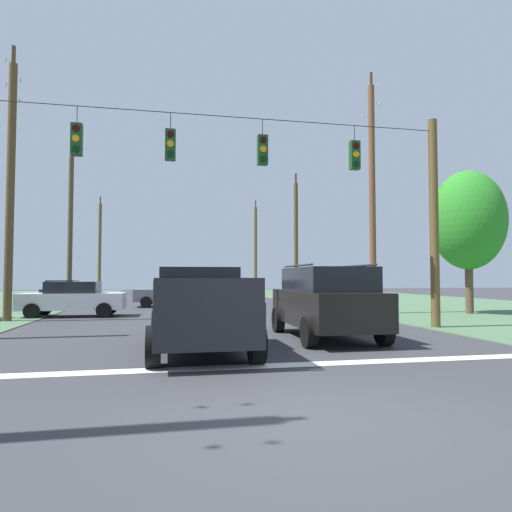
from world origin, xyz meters
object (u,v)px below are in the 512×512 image
(utility_pole_mid_right, at_px, (372,193))
(pickup_truck, at_px, (199,309))
(suv_black, at_px, (326,300))
(utility_pole_far_right, at_px, (296,239))
(distant_car_far_parked, at_px, (63,292))
(utility_pole_distant_right, at_px, (70,227))
(overhead_signal_span, at_px, (216,203))
(tree_roadside_right, at_px, (468,221))
(distant_car_oncoming, at_px, (172,293))
(utility_pole_distant_left, at_px, (100,248))
(distant_car_crossing_white, at_px, (73,298))
(utility_pole_far_left, at_px, (10,184))
(utility_pole_near_left, at_px, (255,249))

(utility_pole_mid_right, bearing_deg, pickup_truck, -134.34)
(suv_black, height_order, utility_pole_far_right, utility_pole_far_right)
(utility_pole_mid_right, bearing_deg, suv_black, -124.06)
(distant_car_far_parked, height_order, utility_pole_distant_right, utility_pole_distant_right)
(suv_black, xyz_separation_m, distant_car_far_parked, (-10.55, 17.84, -0.27))
(overhead_signal_span, xyz_separation_m, suv_black, (2.89, -1.76, -2.95))
(distant_car_far_parked, xyz_separation_m, utility_pole_far_right, (15.80, 2.72, 3.76))
(overhead_signal_span, height_order, tree_roadside_right, overhead_signal_span)
(utility_pole_far_right, bearing_deg, pickup_truck, -112.08)
(suv_black, height_order, distant_car_oncoming, suv_black)
(utility_pole_far_right, xyz_separation_m, utility_pole_distant_left, (-15.81, 13.70, 0.03))
(distant_car_crossing_white, distance_m, utility_pole_distant_right, 12.55)
(utility_pole_far_left, bearing_deg, utility_pole_far_right, 40.90)
(overhead_signal_span, relative_size, utility_pole_far_left, 1.41)
(utility_pole_mid_right, height_order, utility_pole_distant_right, utility_pole_mid_right)
(pickup_truck, distance_m, utility_pole_distant_left, 36.47)
(utility_pole_mid_right, xyz_separation_m, utility_pole_distant_right, (-15.83, 12.78, -0.59))
(distant_car_crossing_white, bearing_deg, utility_pole_distant_left, 95.09)
(utility_pole_far_right, bearing_deg, utility_pole_distant_left, 139.09)
(suv_black, xyz_separation_m, distant_car_crossing_white, (-8.30, 8.88, -0.27))
(utility_pole_mid_right, xyz_separation_m, utility_pole_near_left, (-0.12, 27.16, -1.02))
(overhead_signal_span, xyz_separation_m, distant_car_oncoming, (-1.05, 13.07, -3.22))
(utility_pole_far_left, bearing_deg, tree_roadside_right, -1.20)
(utility_pole_near_left, relative_size, utility_pole_distant_right, 0.92)
(utility_pole_mid_right, relative_size, utility_pole_near_left, 1.17)
(distant_car_far_parked, xyz_separation_m, tree_roadside_right, (20.02, -11.22, 3.57))
(utility_pole_mid_right, relative_size, utility_pole_far_right, 1.21)
(distant_car_oncoming, bearing_deg, overhead_signal_span, -85.39)
(tree_roadside_right, bearing_deg, overhead_signal_span, -158.54)
(distant_car_crossing_white, height_order, distant_car_oncoming, same)
(overhead_signal_span, relative_size, utility_pole_far_right, 1.61)
(utility_pole_far_right, relative_size, utility_pole_near_left, 0.97)
(distant_car_far_parked, distance_m, tree_roadside_right, 23.22)
(utility_pole_distant_right, bearing_deg, utility_pole_far_left, -88.70)
(distant_car_crossing_white, height_order, utility_pole_distant_left, utility_pole_distant_left)
(distant_car_crossing_white, bearing_deg, distant_car_far_parked, 104.12)
(distant_car_far_parked, height_order, utility_pole_mid_right, utility_pole_mid_right)
(utility_pole_far_right, xyz_separation_m, tree_roadside_right, (4.21, -13.94, -0.19))
(overhead_signal_span, bearing_deg, utility_pole_distant_left, 103.27)
(suv_black, relative_size, distant_car_far_parked, 1.11)
(suv_black, bearing_deg, tree_roadside_right, 34.94)
(tree_roadside_right, bearing_deg, suv_black, -145.06)
(utility_pole_near_left, xyz_separation_m, utility_pole_distant_left, (-15.60, -0.54, -0.10))
(distant_car_oncoming, distance_m, utility_pole_mid_right, 12.60)
(distant_car_oncoming, bearing_deg, utility_pole_mid_right, -38.27)
(distant_car_crossing_white, height_order, utility_pole_far_right, utility_pole_far_right)
(utility_pole_mid_right, bearing_deg, overhead_signal_span, -143.86)
(utility_pole_far_left, height_order, utility_pole_distant_right, utility_pole_far_left)
(distant_car_far_parked, bearing_deg, utility_pole_far_left, -88.99)
(overhead_signal_span, xyz_separation_m, tree_roadside_right, (12.36, 4.86, 0.35))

